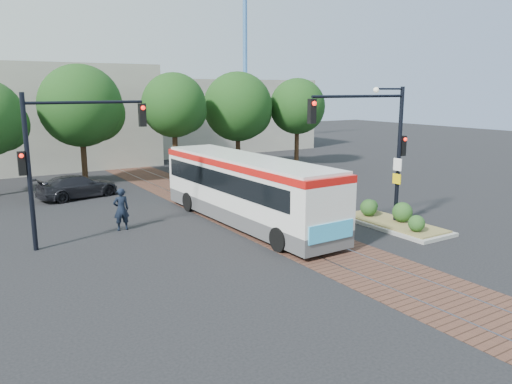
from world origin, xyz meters
TOP-DOWN VIEW (x-y plane):
  - ground at (0.00, 0.00)m, footprint 120.00×120.00m
  - trackbed at (0.00, 4.00)m, footprint 3.60×40.00m
  - tree_row at (1.21, 16.42)m, footprint 26.40×5.60m
  - warehouses at (-0.53, 28.75)m, footprint 40.00×13.00m
  - crane at (18.00, 34.00)m, footprint 8.00×0.50m
  - city_bus at (-0.61, 3.03)m, footprint 2.75×11.65m
  - traffic_island at (4.82, -0.90)m, footprint 2.20×5.20m
  - signal_pole_main at (3.86, -0.81)m, footprint 5.49×0.46m
  - signal_pole_left at (-8.37, 4.00)m, footprint 4.99×0.34m
  - officer at (-5.81, 4.96)m, footprint 0.70×0.47m
  - parked_car at (-5.85, 12.90)m, footprint 4.86×2.79m

SIDE VIEW (x-z plane):
  - ground at x=0.00m, z-range 0.00..0.00m
  - trackbed at x=0.00m, z-range 0.00..0.02m
  - traffic_island at x=4.82m, z-range -0.24..0.89m
  - parked_car at x=-5.85m, z-range 0.00..1.33m
  - officer at x=-5.81m, z-range 0.00..1.89m
  - city_bus at x=-0.61m, z-range 0.18..3.28m
  - warehouses at x=-0.53m, z-range -0.19..7.81m
  - signal_pole_left at x=-8.37m, z-range 0.86..6.86m
  - signal_pole_main at x=3.86m, z-range 1.16..7.16m
  - tree_row at x=1.21m, z-range 1.01..8.69m
  - crane at x=18.00m, z-range 1.88..19.88m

